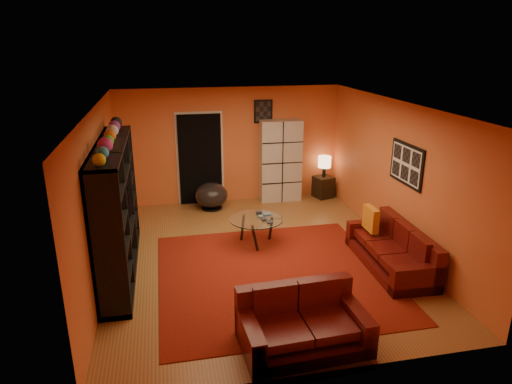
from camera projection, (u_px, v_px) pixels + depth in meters
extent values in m
plane|color=brown|center=(258.00, 256.00, 7.93)|extent=(6.00, 6.00, 0.00)
plane|color=white|center=(258.00, 106.00, 7.10)|extent=(6.00, 6.00, 0.00)
plane|color=#D35F2E|center=(231.00, 146.00, 10.30)|extent=(6.00, 0.00, 6.00)
plane|color=#D35F2E|center=(318.00, 271.00, 4.74)|extent=(6.00, 0.00, 6.00)
plane|color=#D35F2E|center=(100.00, 195.00, 7.04)|extent=(0.00, 6.00, 6.00)
plane|color=#D35F2E|center=(397.00, 176.00, 8.00)|extent=(0.00, 6.00, 6.00)
cube|color=#60120B|center=(273.00, 275.00, 7.30)|extent=(3.60, 3.60, 0.01)
cube|color=black|center=(200.00, 160.00, 10.22)|extent=(0.95, 0.10, 2.04)
cube|color=black|center=(407.00, 164.00, 7.62)|extent=(0.03, 1.00, 0.70)
cube|color=black|center=(263.00, 111.00, 10.19)|extent=(0.42, 0.03, 0.52)
cube|color=black|center=(117.00, 209.00, 7.16)|extent=(0.45, 3.00, 2.10)
imported|color=black|center=(121.00, 211.00, 7.28)|extent=(0.89, 0.12, 0.51)
cube|color=#450909|center=(390.00, 258.00, 7.52)|extent=(0.86, 1.97, 0.32)
cube|color=#450909|center=(409.00, 242.00, 7.49)|extent=(0.24, 1.95, 0.85)
cube|color=#450909|center=(417.00, 276.00, 6.65)|extent=(0.80, 0.21, 0.62)
cube|color=#450909|center=(369.00, 229.00, 8.30)|extent=(0.80, 0.21, 0.62)
cube|color=#450909|center=(404.00, 255.00, 6.92)|extent=(0.59, 0.53, 0.12)
cube|color=#450909|center=(389.00, 241.00, 7.42)|extent=(0.59, 0.53, 0.12)
cube|color=#450909|center=(375.00, 228.00, 7.91)|extent=(0.59, 0.53, 0.12)
cube|color=#450909|center=(303.00, 335.00, 5.57)|extent=(1.56, 0.99, 0.32)
cube|color=#450909|center=(294.00, 300.00, 5.82)|extent=(1.53, 0.25, 0.85)
cube|color=#450909|center=(354.00, 316.00, 5.68)|extent=(0.22, 0.92, 0.62)
cube|color=#450909|center=(250.00, 333.00, 5.36)|extent=(0.22, 0.92, 0.62)
cube|color=#450909|center=(328.00, 311.00, 5.50)|extent=(0.59, 0.72, 0.12)
cube|color=#450909|center=(282.00, 318.00, 5.37)|extent=(0.59, 0.72, 0.12)
cube|color=orange|center=(371.00, 219.00, 7.89)|extent=(0.12, 0.42, 0.42)
cylinder|color=silver|center=(256.00, 219.00, 8.26)|extent=(0.98, 0.98, 0.02)
cylinder|color=black|center=(271.00, 228.00, 8.47)|extent=(0.05, 0.05, 0.47)
cylinder|color=black|center=(243.00, 228.00, 8.50)|extent=(0.05, 0.05, 0.47)
cylinder|color=black|center=(255.00, 238.00, 8.05)|extent=(0.05, 0.05, 0.47)
cube|color=beige|center=(280.00, 161.00, 10.45)|extent=(0.94, 0.43, 1.87)
cylinder|color=black|center=(212.00, 208.00, 10.15)|extent=(0.44, 0.44, 0.03)
cylinder|color=black|center=(212.00, 204.00, 10.12)|extent=(0.06, 0.06, 0.15)
ellipsoid|color=#3C3435|center=(211.00, 195.00, 10.05)|extent=(0.72, 0.72, 0.54)
cube|color=black|center=(323.00, 187.00, 10.82)|extent=(0.50, 0.50, 0.50)
cylinder|color=black|center=(324.00, 172.00, 10.71)|extent=(0.08, 0.08, 0.24)
cylinder|color=#FFCC8C|center=(325.00, 162.00, 10.63)|extent=(0.30, 0.30, 0.26)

